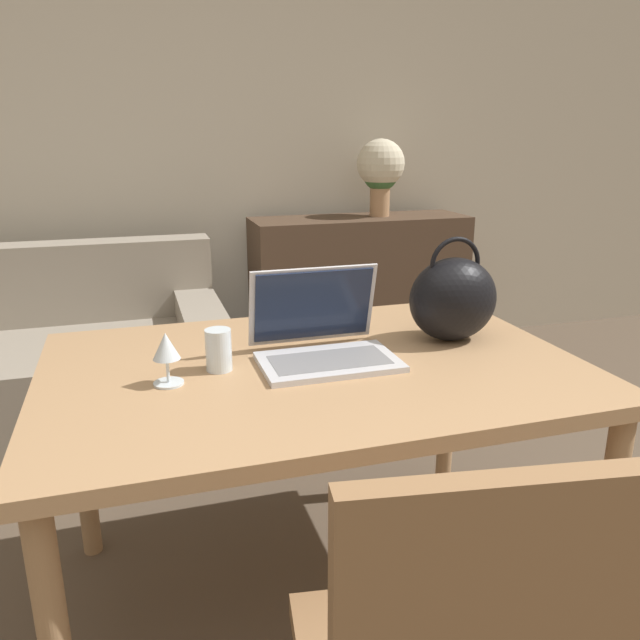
{
  "coord_description": "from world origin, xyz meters",
  "views": [
    {
      "loc": [
        -0.51,
        -0.72,
        1.35
      ],
      "look_at": [
        -0.05,
        0.79,
        0.87
      ],
      "focal_mm": 35.0,
      "sensor_mm": 36.0,
      "label": 1
    }
  ],
  "objects_px": {
    "couch": "(45,367)",
    "wine_glass": "(166,350)",
    "drinking_glass": "(219,350)",
    "laptop": "(321,334)",
    "flower_vase": "(381,169)",
    "handbag": "(453,298)"
  },
  "relations": [
    {
      "from": "couch",
      "to": "wine_glass",
      "type": "height_order",
      "value": "wine_glass"
    },
    {
      "from": "drinking_glass",
      "to": "wine_glass",
      "type": "bearing_deg",
      "value": -155.9
    },
    {
      "from": "laptop",
      "to": "wine_glass",
      "type": "relative_size",
      "value": 2.74
    },
    {
      "from": "flower_vase",
      "to": "laptop",
      "type": "bearing_deg",
      "value": -116.68
    },
    {
      "from": "drinking_glass",
      "to": "flower_vase",
      "type": "distance_m",
      "value": 2.22
    },
    {
      "from": "couch",
      "to": "laptop",
      "type": "distance_m",
      "value": 1.81
    },
    {
      "from": "wine_glass",
      "to": "laptop",
      "type": "bearing_deg",
      "value": 10.85
    },
    {
      "from": "couch",
      "to": "flower_vase",
      "type": "relative_size",
      "value": 3.84
    },
    {
      "from": "drinking_glass",
      "to": "couch",
      "type": "bearing_deg",
      "value": 113.04
    },
    {
      "from": "laptop",
      "to": "drinking_glass",
      "type": "bearing_deg",
      "value": -175.91
    },
    {
      "from": "wine_glass",
      "to": "flower_vase",
      "type": "distance_m",
      "value": 2.34
    },
    {
      "from": "laptop",
      "to": "drinking_glass",
      "type": "height_order",
      "value": "laptop"
    },
    {
      "from": "laptop",
      "to": "handbag",
      "type": "height_order",
      "value": "handbag"
    },
    {
      "from": "couch",
      "to": "wine_glass",
      "type": "relative_size",
      "value": 12.47
    },
    {
      "from": "handbag",
      "to": "wine_glass",
      "type": "bearing_deg",
      "value": -172.69
    },
    {
      "from": "drinking_glass",
      "to": "handbag",
      "type": "height_order",
      "value": "handbag"
    },
    {
      "from": "couch",
      "to": "handbag",
      "type": "distance_m",
      "value": 2.05
    },
    {
      "from": "drinking_glass",
      "to": "wine_glass",
      "type": "relative_size",
      "value": 0.83
    },
    {
      "from": "handbag",
      "to": "drinking_glass",
      "type": "bearing_deg",
      "value": -176.15
    },
    {
      "from": "couch",
      "to": "drinking_glass",
      "type": "height_order",
      "value": "drinking_glass"
    },
    {
      "from": "handbag",
      "to": "couch",
      "type": "bearing_deg",
      "value": 132.76
    },
    {
      "from": "wine_glass",
      "to": "flower_vase",
      "type": "relative_size",
      "value": 0.31
    }
  ]
}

